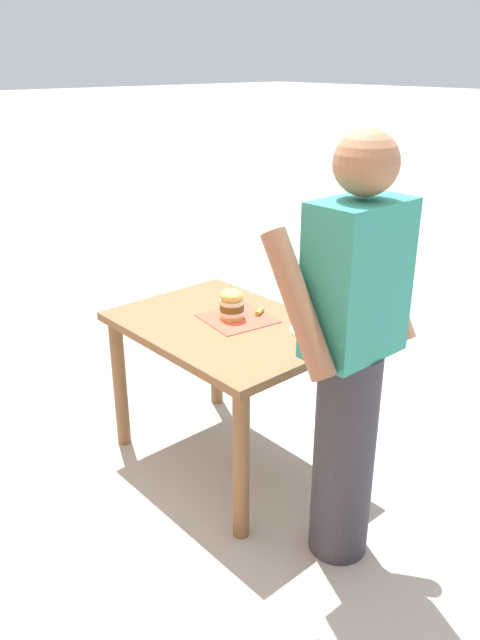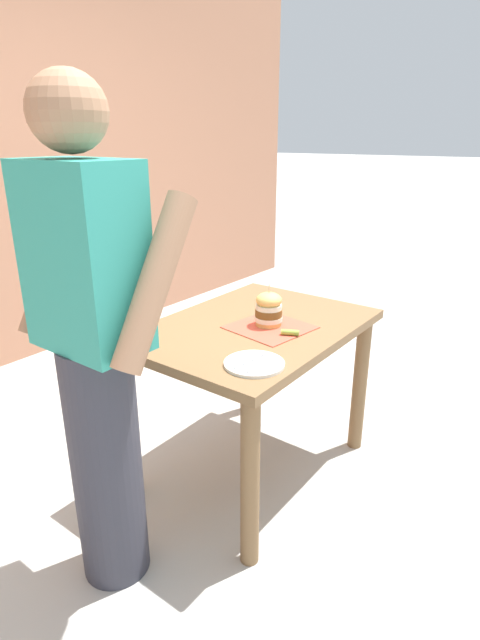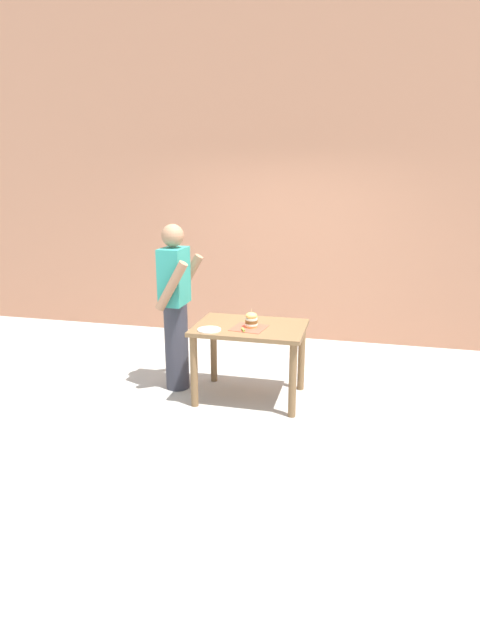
{
  "view_description": "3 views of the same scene",
  "coord_description": "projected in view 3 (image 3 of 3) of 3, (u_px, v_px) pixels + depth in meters",
  "views": [
    {
      "loc": [
        1.73,
        2.05,
        1.89
      ],
      "look_at": [
        0.0,
        0.1,
        0.8
      ],
      "focal_mm": 35.0,
      "sensor_mm": 36.0,
      "label": 1
    },
    {
      "loc": [
        -1.17,
        1.66,
        1.52
      ],
      "look_at": [
        0.0,
        0.1,
        0.8
      ],
      "focal_mm": 28.0,
      "sensor_mm": 36.0,
      "label": 2
    },
    {
      "loc": [
        -4.49,
        -1.01,
        2.1
      ],
      "look_at": [
        0.0,
        0.1,
        0.8
      ],
      "focal_mm": 28.0,
      "sensor_mm": 36.0,
      "label": 3
    }
  ],
  "objects": [
    {
      "name": "pickle_spear",
      "position": [
        243.0,
        330.0,
        4.61
      ],
      "size": [
        0.08,
        0.05,
        0.02
      ],
      "primitive_type": "cylinder",
      "rotation": [
        0.0,
        1.57,
        0.46
      ],
      "color": "#8EA83D",
      "rests_on": "serving_paper"
    },
    {
      "name": "side_plate_with_forks",
      "position": [
        209.0,
        330.0,
        4.64
      ],
      "size": [
        0.22,
        0.22,
        0.02
      ],
      "color": "white",
      "rests_on": "patio_table"
    },
    {
      "name": "ground_plane",
      "position": [
        250.0,
        397.0,
        4.99
      ],
      "size": [
        80.0,
        80.0,
        0.0
      ],
      "primitive_type": "plane",
      "color": "#ADAAA3"
    },
    {
      "name": "diner_across_table",
      "position": [
        176.0,
        305.0,
        4.99
      ],
      "size": [
        0.55,
        0.35,
        1.69
      ],
      "color": "#33333D",
      "rests_on": "ground"
    },
    {
      "name": "serving_paper",
      "position": [
        249.0,
        328.0,
        4.71
      ],
      "size": [
        0.35,
        0.35,
        0.0
      ],
      "primitive_type": "cube",
      "rotation": [
        0.0,
        0.0,
        -0.15
      ],
      "color": "#D64C38",
      "rests_on": "patio_table"
    },
    {
      "name": "parked_car_near_curb",
      "position": [
        94.0,
        232.0,
        13.76
      ],
      "size": [
        4.23,
        1.89,
        1.6
      ],
      "color": "#145933",
      "rests_on": "ground"
    },
    {
      "name": "building_wall",
      "position": [
        169.0,
        147.0,
        6.76
      ],
      "size": [
        0.3,
        10.0,
        5.05
      ],
      "primitive_type": "cube",
      "color": "tan",
      "rests_on": "ground"
    },
    {
      "name": "sandwich",
      "position": [
        251.0,
        320.0,
        4.71
      ],
      "size": [
        0.12,
        0.12,
        0.18
      ],
      "color": "#E5B25B",
      "rests_on": "serving_paper"
    },
    {
      "name": "patio_table",
      "position": [
        250.0,
        339.0,
        4.83
      ],
      "size": [
        0.76,
        1.06,
        0.75
      ],
      "color": "brown",
      "rests_on": "ground"
    }
  ]
}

